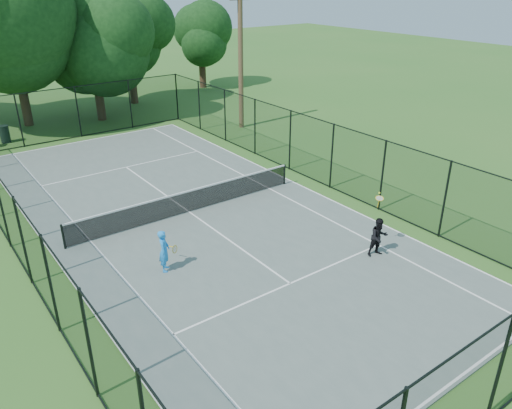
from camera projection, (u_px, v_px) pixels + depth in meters
ground at (189, 213)px, 20.34m from camera, size 120.00×120.00×0.00m
tennis_court at (189, 213)px, 20.32m from camera, size 11.00×24.00×0.06m
tennis_net at (189, 200)px, 20.09m from camera, size 10.08×0.08×0.95m
fence at (187, 179)px, 19.70m from camera, size 13.10×26.10×3.00m
tree_near_left at (8, 15)px, 29.25m from camera, size 8.28×8.28×10.79m
tree_near_mid at (93, 47)px, 31.29m from camera, size 5.82×5.82×7.61m
tree_near_right at (128, 37)px, 35.49m from camera, size 5.40×5.40×7.45m
tree_far_right at (201, 43)px, 41.09m from camera, size 4.43×4.43×5.86m
trash_bin_right at (5, 134)px, 28.59m from camera, size 0.58×0.58×0.99m
utility_pole at (241, 59)px, 29.89m from camera, size 1.40×0.30×8.27m
player_blue at (164, 251)px, 16.07m from camera, size 0.87×0.63×1.44m
player_black at (379, 237)px, 16.94m from camera, size 0.80×0.84×2.15m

